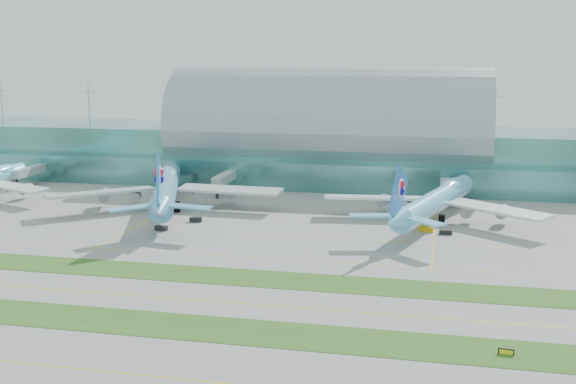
% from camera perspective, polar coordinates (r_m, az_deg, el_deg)
% --- Properties ---
extents(ground, '(700.00, 700.00, 0.00)m').
position_cam_1_polar(ground, '(156.11, -4.36, -6.93)').
color(ground, gray).
rests_on(ground, ground).
extents(terminal, '(340.00, 69.10, 36.00)m').
position_cam_1_polar(terminal, '(276.55, 3.29, 3.85)').
color(terminal, '#3D7A75').
rests_on(terminal, ground).
extents(grass_strip_near, '(420.00, 12.00, 0.08)m').
position_cam_1_polar(grass_strip_near, '(131.07, -7.93, -10.51)').
color(grass_strip_near, '#2D591E').
rests_on(grass_strip_near, ground).
extents(grass_strip_far, '(420.00, 12.00, 0.08)m').
position_cam_1_polar(grass_strip_far, '(157.93, -4.15, -6.71)').
color(grass_strip_far, '#2D591E').
rests_on(grass_strip_far, ground).
extents(taxiline_a, '(420.00, 0.35, 0.01)m').
position_cam_1_polar(taxiline_a, '(114.06, -11.50, -13.99)').
color(taxiline_a, yellow).
rests_on(taxiline_a, ground).
extents(taxiline_b, '(420.00, 0.35, 0.01)m').
position_cam_1_polar(taxiline_b, '(143.46, -5.98, -8.57)').
color(taxiline_b, yellow).
rests_on(taxiline_b, ground).
extents(taxiline_c, '(420.00, 0.35, 0.01)m').
position_cam_1_polar(taxiline_c, '(172.68, -2.64, -5.17)').
color(taxiline_c, yellow).
rests_on(taxiline_c, ground).
extents(taxiline_d, '(420.00, 0.35, 0.01)m').
position_cam_1_polar(taxiline_d, '(193.28, -0.95, -3.43)').
color(taxiline_d, yellow).
rests_on(taxiline_d, ground).
extents(airliner_b, '(68.65, 79.83, 22.69)m').
position_cam_1_polar(airliner_b, '(227.58, -9.59, 0.38)').
color(airliner_b, '#5EA7CF').
rests_on(airliner_b, ground).
extents(airliner_c, '(64.05, 74.10, 20.77)m').
position_cam_1_polar(airliner_c, '(212.55, 11.65, -0.58)').
color(airliner_c, '#6ECAF4').
rests_on(airliner_c, ground).
extents(gse_c, '(3.54, 2.28, 1.29)m').
position_cam_1_polar(gse_c, '(201.29, -9.99, -2.83)').
color(gse_c, black).
rests_on(gse_c, ground).
extents(gse_d, '(3.70, 2.23, 1.39)m').
position_cam_1_polar(gse_d, '(210.11, -7.30, -2.17)').
color(gse_d, black).
rests_on(gse_d, ground).
extents(gse_e, '(3.97, 2.36, 1.42)m').
position_cam_1_polar(gse_e, '(200.56, 10.86, -2.89)').
color(gse_e, '#C8A00B').
rests_on(gse_e, ground).
extents(gse_f, '(3.54, 1.83, 1.25)m').
position_cam_1_polar(gse_f, '(198.58, 12.36, -3.11)').
color(gse_f, black).
rests_on(gse_f, ground).
extents(taxiway_sign_east, '(2.57, 0.54, 1.08)m').
position_cam_1_polar(taxiway_sign_east, '(123.49, 16.85, -12.00)').
color(taxiway_sign_east, black).
rests_on(taxiway_sign_east, ground).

